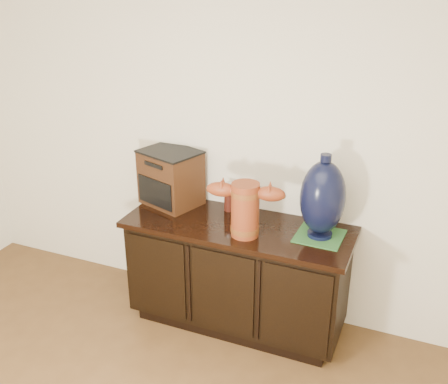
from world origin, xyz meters
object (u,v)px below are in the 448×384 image
at_px(terracotta_vessel, 245,206).
at_px(tv_radio, 171,177).
at_px(spray_can, 229,197).
at_px(lamp_base, 323,198).
at_px(sideboard, 237,274).

height_order(terracotta_vessel, tv_radio, tv_radio).
bearing_deg(spray_can, lamp_base, -11.74).
height_order(sideboard, lamp_base, lamp_base).
relative_size(lamp_base, spray_can, 2.63).
xyz_separation_m(terracotta_vessel, tv_radio, (-0.63, 0.24, -0.00)).
distance_m(tv_radio, spray_can, 0.42).
bearing_deg(lamp_base, sideboard, -175.47).
distance_m(terracotta_vessel, spray_can, 0.37).
distance_m(sideboard, spray_can, 0.51).
bearing_deg(sideboard, lamp_base, 4.53).
bearing_deg(terracotta_vessel, tv_radio, 149.51).
xyz_separation_m(tv_radio, spray_can, (0.41, 0.04, -0.09)).
height_order(tv_radio, lamp_base, lamp_base).
bearing_deg(terracotta_vessel, sideboard, 118.51).
distance_m(tv_radio, lamp_base, 1.06).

